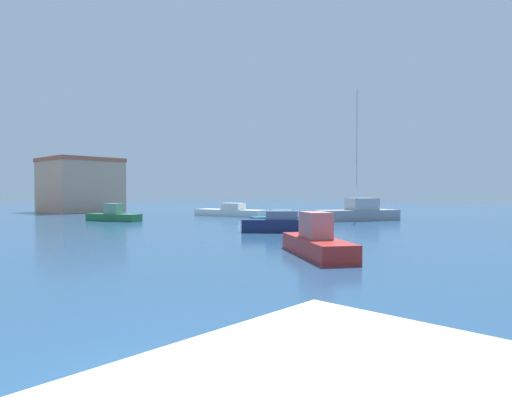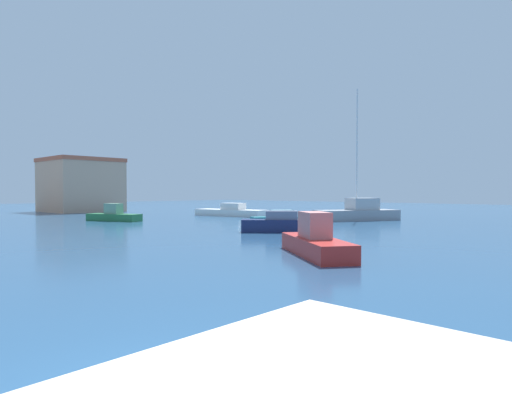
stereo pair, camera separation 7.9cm
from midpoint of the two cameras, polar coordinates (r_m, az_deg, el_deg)
water at (r=30.63m, az=-10.65°, el=-3.30°), size 160.00×160.00×0.00m
sailboat_grey_far_left at (r=41.19m, az=13.28°, el=-1.00°), size 8.17×5.86×12.08m
motorboat_navy_center_channel at (r=28.50m, az=3.48°, el=-2.58°), size 4.47×4.82×1.39m
motorboat_green_mid_harbor at (r=41.23m, az=-18.13°, el=-1.39°), size 3.27×5.34×1.59m
motorboat_white_distant_east at (r=47.22m, az=-3.23°, el=-0.96°), size 3.80×8.59×1.42m
motorboat_red_inner_mooring at (r=18.28m, az=7.97°, el=-4.86°), size 4.45×5.34×1.80m
motorboat_teal_distant_north at (r=35.34m, az=3.49°, el=-1.95°), size 5.06×3.66×1.17m
warehouse_block at (r=62.41m, az=-22.00°, el=2.39°), size 8.61×8.97×7.07m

